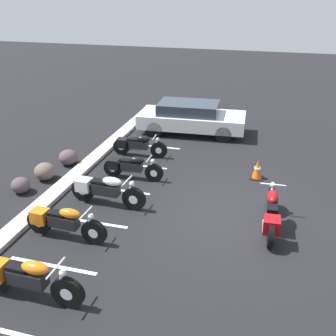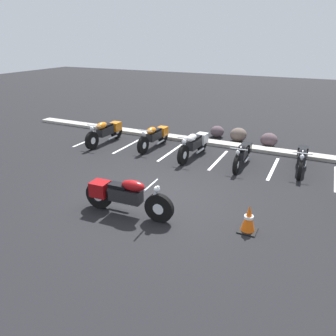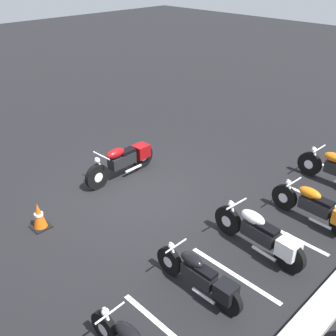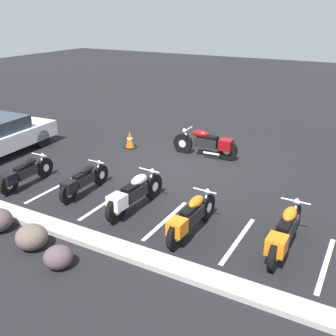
{
  "view_description": "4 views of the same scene",
  "coord_description": "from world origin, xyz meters",
  "px_view_note": "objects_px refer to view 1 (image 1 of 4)",
  "views": [
    {
      "loc": [
        -9.1,
        -0.77,
        5.57
      ],
      "look_at": [
        0.46,
        1.88,
        0.97
      ],
      "focal_mm": 42.0,
      "sensor_mm": 36.0,
      "label": 1
    },
    {
      "loc": [
        3.57,
        -6.81,
        3.99
      ],
      "look_at": [
        -0.01,
        0.67,
        0.64
      ],
      "focal_mm": 35.0,
      "sensor_mm": 36.0,
      "label": 2
    },
    {
      "loc": [
        5.48,
        6.67,
        5.48
      ],
      "look_at": [
        -0.49,
        0.62,
        0.83
      ],
      "focal_mm": 42.0,
      "sensor_mm": 36.0,
      "label": 3
    },
    {
      "loc": [
        -5.37,
        10.78,
        4.77
      ],
      "look_at": [
        -0.41,
        1.85,
        0.6
      ],
      "focal_mm": 42.0,
      "sensor_mm": 36.0,
      "label": 4
    }
  ],
  "objects_px": {
    "parked_bike_2": "(104,189)",
    "car_white": "(191,117)",
    "motorcycle_maroon_featured": "(271,213)",
    "parked_bike_1": "(62,222)",
    "parked_bike_0": "(25,277)",
    "parked_bike_4": "(137,145)",
    "landscape_rock_0": "(21,185)",
    "parked_bike_3": "(130,167)",
    "landscape_rock_1": "(45,171)",
    "traffic_cone": "(257,170)",
    "landscape_rock_2": "(68,157)"
  },
  "relations": [
    {
      "from": "parked_bike_4",
      "to": "landscape_rock_0",
      "type": "relative_size",
      "value": 3.47
    },
    {
      "from": "landscape_rock_1",
      "to": "car_white",
      "type": "bearing_deg",
      "value": -32.48
    },
    {
      "from": "car_white",
      "to": "landscape_rock_0",
      "type": "bearing_deg",
      "value": -123.35
    },
    {
      "from": "parked_bike_3",
      "to": "landscape_rock_0",
      "type": "bearing_deg",
      "value": -148.84
    },
    {
      "from": "car_white",
      "to": "landscape_rock_2",
      "type": "bearing_deg",
      "value": -131.55
    },
    {
      "from": "car_white",
      "to": "landscape_rock_1",
      "type": "height_order",
      "value": "car_white"
    },
    {
      "from": "landscape_rock_0",
      "to": "landscape_rock_1",
      "type": "bearing_deg",
      "value": -13.17
    },
    {
      "from": "parked_bike_3",
      "to": "landscape_rock_2",
      "type": "relative_size",
      "value": 3.06
    },
    {
      "from": "parked_bike_4",
      "to": "traffic_cone",
      "type": "relative_size",
      "value": 3.13
    },
    {
      "from": "parked_bike_0",
      "to": "landscape_rock_0",
      "type": "height_order",
      "value": "parked_bike_0"
    },
    {
      "from": "parked_bike_2",
      "to": "parked_bike_4",
      "type": "height_order",
      "value": "parked_bike_2"
    },
    {
      "from": "parked_bike_1",
      "to": "landscape_rock_2",
      "type": "bearing_deg",
      "value": 119.1
    },
    {
      "from": "landscape_rock_1",
      "to": "motorcycle_maroon_featured",
      "type": "bearing_deg",
      "value": -98.2
    },
    {
      "from": "motorcycle_maroon_featured",
      "to": "car_white",
      "type": "xyz_separation_m",
      "value": [
        6.49,
        3.47,
        0.19
      ]
    },
    {
      "from": "parked_bike_3",
      "to": "landscape_rock_1",
      "type": "height_order",
      "value": "parked_bike_3"
    },
    {
      "from": "motorcycle_maroon_featured",
      "to": "parked_bike_2",
      "type": "height_order",
      "value": "motorcycle_maroon_featured"
    },
    {
      "from": "parked_bike_1",
      "to": "parked_bike_4",
      "type": "distance_m",
      "value": 5.27
    },
    {
      "from": "parked_bike_0",
      "to": "car_white",
      "type": "relative_size",
      "value": 0.52
    },
    {
      "from": "parked_bike_0",
      "to": "car_white",
      "type": "distance_m",
      "value": 10.23
    },
    {
      "from": "parked_bike_4",
      "to": "motorcycle_maroon_featured",
      "type": "bearing_deg",
      "value": -39.04
    },
    {
      "from": "parked_bike_0",
      "to": "traffic_cone",
      "type": "bearing_deg",
      "value": 59.81
    },
    {
      "from": "landscape_rock_0",
      "to": "parked_bike_4",
      "type": "bearing_deg",
      "value": -34.05
    },
    {
      "from": "traffic_cone",
      "to": "motorcycle_maroon_featured",
      "type": "bearing_deg",
      "value": -169.87
    },
    {
      "from": "parked_bike_3",
      "to": "car_white",
      "type": "distance_m",
      "value": 4.8
    },
    {
      "from": "parked_bike_4",
      "to": "landscape_rock_1",
      "type": "xyz_separation_m",
      "value": [
        -2.58,
        2.17,
        -0.14
      ]
    },
    {
      "from": "parked_bike_3",
      "to": "landscape_rock_2",
      "type": "bearing_deg",
      "value": 168.57
    },
    {
      "from": "parked_bike_0",
      "to": "traffic_cone",
      "type": "relative_size",
      "value": 3.55
    },
    {
      "from": "parked_bike_1",
      "to": "parked_bike_0",
      "type": "bearing_deg",
      "value": -77.91
    },
    {
      "from": "parked_bike_0",
      "to": "landscape_rock_1",
      "type": "distance_m",
      "value": 5.31
    },
    {
      "from": "traffic_cone",
      "to": "parked_bike_0",
      "type": "bearing_deg",
      "value": 148.79
    },
    {
      "from": "landscape_rock_1",
      "to": "traffic_cone",
      "type": "distance_m",
      "value": 6.71
    },
    {
      "from": "parked_bike_0",
      "to": "parked_bike_2",
      "type": "relative_size",
      "value": 1.01
    },
    {
      "from": "landscape_rock_0",
      "to": "landscape_rock_2",
      "type": "distance_m",
      "value": 2.23
    },
    {
      "from": "parked_bike_4",
      "to": "traffic_cone",
      "type": "height_order",
      "value": "parked_bike_4"
    },
    {
      "from": "parked_bike_2",
      "to": "car_white",
      "type": "xyz_separation_m",
      "value": [
        6.43,
        -1.04,
        0.21
      ]
    },
    {
      "from": "motorcycle_maroon_featured",
      "to": "traffic_cone",
      "type": "distance_m",
      "value": 2.92
    },
    {
      "from": "motorcycle_maroon_featured",
      "to": "landscape_rock_0",
      "type": "height_order",
      "value": "motorcycle_maroon_featured"
    },
    {
      "from": "parked_bike_1",
      "to": "parked_bike_2",
      "type": "xyz_separation_m",
      "value": [
        1.75,
        -0.32,
        0.02
      ]
    },
    {
      "from": "landscape_rock_0",
      "to": "parked_bike_1",
      "type": "bearing_deg",
      "value": -126.41
    },
    {
      "from": "parked_bike_2",
      "to": "landscape_rock_2",
      "type": "xyz_separation_m",
      "value": [
        2.18,
        2.3,
        -0.2
      ]
    },
    {
      "from": "parked_bike_3",
      "to": "landscape_rock_0",
      "type": "height_order",
      "value": "parked_bike_3"
    },
    {
      "from": "landscape_rock_2",
      "to": "traffic_cone",
      "type": "distance_m",
      "value": 6.32
    },
    {
      "from": "landscape_rock_0",
      "to": "landscape_rock_2",
      "type": "height_order",
      "value": "landscape_rock_2"
    },
    {
      "from": "parked_bike_3",
      "to": "car_white",
      "type": "bearing_deg",
      "value": 78.06
    },
    {
      "from": "parked_bike_2",
      "to": "landscape_rock_2",
      "type": "bearing_deg",
      "value": 139.93
    },
    {
      "from": "parked_bike_3",
      "to": "parked_bike_4",
      "type": "bearing_deg",
      "value": 101.8
    },
    {
      "from": "parked_bike_1",
      "to": "parked_bike_4",
      "type": "bearing_deg",
      "value": 91.99
    },
    {
      "from": "parked_bike_2",
      "to": "car_white",
      "type": "height_order",
      "value": "car_white"
    },
    {
      "from": "parked_bike_1",
      "to": "car_white",
      "type": "height_order",
      "value": "car_white"
    },
    {
      "from": "car_white",
      "to": "motorcycle_maroon_featured",
      "type": "bearing_deg",
      "value": -65.26
    }
  ]
}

